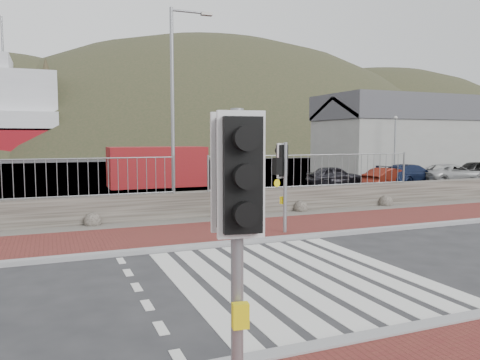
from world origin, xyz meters
name	(u,v)px	position (x,y,z in m)	size (l,w,h in m)	color
ground	(294,277)	(0.00, 0.00, 0.00)	(220.00, 220.00, 0.00)	#28282B
sidewalk_far	(218,232)	(0.00, 4.50, 0.04)	(40.00, 3.00, 0.08)	maroon
kerb_near	(400,332)	(0.00, -3.00, 0.05)	(40.00, 0.25, 0.12)	gray
kerb_far	(237,243)	(0.00, 3.00, 0.05)	(40.00, 0.25, 0.12)	gray
zebra_crossing	(294,276)	(0.00, 0.00, 0.01)	(4.62, 5.60, 0.01)	silver
gravel_strip	(197,221)	(0.00, 6.50, 0.03)	(40.00, 1.50, 0.06)	#59544C
stone_wall	(190,205)	(0.00, 7.30, 0.45)	(40.00, 0.60, 0.90)	#423D36
railing	(191,165)	(0.00, 7.15, 1.82)	(18.07, 0.07, 1.22)	gray
quay	(113,175)	(0.00, 27.90, 0.00)	(120.00, 40.00, 0.50)	#4C4C4F
water	(82,157)	(0.00, 62.90, 0.00)	(220.00, 50.00, 0.05)	#3F4C54
harbor_building	(401,135)	(20.00, 19.90, 2.93)	(12.20, 6.20, 5.80)	#9E9E99
hills_backdrop	(112,265)	(6.74, 87.90, -23.05)	(254.00, 90.00, 100.00)	#2C331F
traffic_signal_near	(237,199)	(-2.83, -4.01, 2.17)	(0.46, 0.32, 2.99)	gray
traffic_signal_far	(284,168)	(1.65, 3.60, 1.89)	(0.64, 0.37, 2.61)	gray
streetlight	(176,100)	(-0.25, 8.10, 4.03)	(1.52, 0.21, 7.17)	gray
shipping_container	(157,167)	(1.23, 18.16, 1.11)	(5.35, 2.23, 2.23)	maroon
car_a	(334,176)	(10.88, 14.97, 0.56)	(1.32, 3.27, 1.11)	black
car_b	(389,178)	(12.88, 12.65, 0.55)	(1.16, 3.33, 1.10)	#61180D
car_c	(410,175)	(14.74, 13.08, 0.62)	(1.74, 4.28, 1.24)	#131D3B
car_d	(451,174)	(17.39, 12.63, 0.60)	(2.01, 4.35, 1.21)	#A8A8A8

